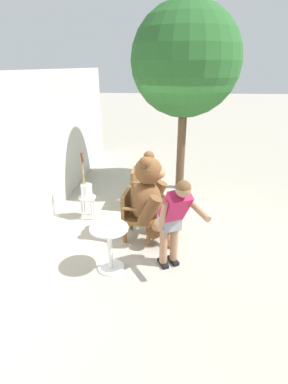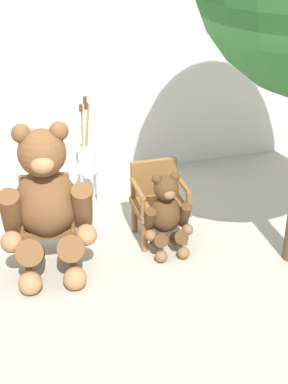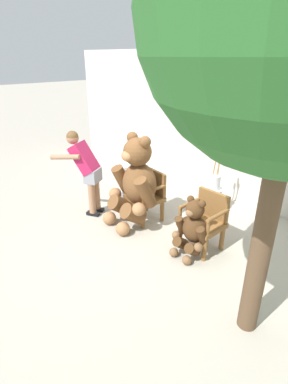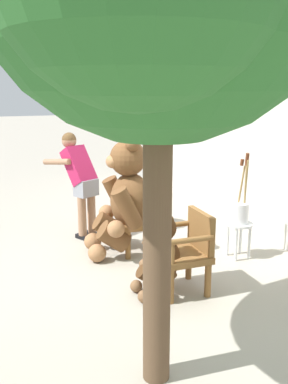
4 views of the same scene
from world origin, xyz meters
name	(u,v)px [view 2 (image 2 of 4)]	position (x,y,z in m)	size (l,w,h in m)	color
ground_plane	(118,271)	(0.00, 0.00, 0.00)	(60.00, 60.00, 0.00)	#A8A091
back_wall	(67,76)	(0.00, 2.40, 1.40)	(10.00, 0.16, 2.80)	beige
wooden_chair_left	(47,216)	(-0.61, 0.54, 0.46)	(0.62, 0.59, 0.86)	brown
wooden_chair_right	(158,199)	(0.61, 0.54, 0.46)	(0.57, 0.53, 0.86)	brown
teddy_bear_large	(47,202)	(-0.62, 0.28, 0.76)	(0.95, 0.93, 1.55)	brown
teddy_bear_small	(166,214)	(0.61, 0.25, 0.44)	(0.54, 0.51, 0.89)	#4C3019
white_stool	(88,175)	(0.04, 1.58, 0.36)	(0.34, 0.34, 0.46)	silver
brush_bucket	(87,155)	(0.05, 1.59, 0.64)	(0.22, 0.22, 0.90)	white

